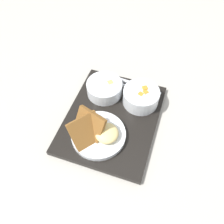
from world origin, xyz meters
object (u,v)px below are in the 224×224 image
(bowl_soup, at_px, (105,88))
(spoon, at_px, (130,87))
(bowl_salad, at_px, (141,96))
(plate_main, at_px, (97,133))
(knife, at_px, (130,84))

(bowl_soup, bearing_deg, spoon, 120.63)
(bowl_salad, xyz_separation_m, plate_main, (0.18, -0.10, -0.01))
(bowl_salad, relative_size, spoon, 0.80)
(bowl_salad, distance_m, plate_main, 0.21)
(bowl_salad, height_order, bowl_soup, bowl_salad)
(plate_main, xyz_separation_m, knife, (-0.26, 0.04, -0.02))
(bowl_soup, height_order, spoon, bowl_soup)
(bowl_soup, distance_m, knife, 0.11)
(bowl_salad, bearing_deg, spoon, -135.20)
(plate_main, height_order, knife, plate_main)
(bowl_salad, distance_m, knife, 0.10)
(plate_main, height_order, spoon, plate_main)
(bowl_salad, bearing_deg, plate_main, -28.49)
(bowl_salad, relative_size, plate_main, 0.71)
(bowl_soup, relative_size, plate_main, 0.72)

